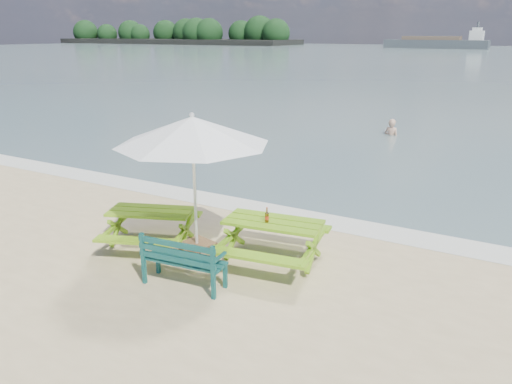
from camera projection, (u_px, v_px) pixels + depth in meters
The scene contains 10 objects.
sea at pixel (509, 59), 78.42m from camera, with size 300.00×300.00×0.00m, color slate.
foam_strip at pixel (275, 211), 11.76m from camera, with size 22.00×0.90×0.01m, color silver.
island_headland at pixel (174, 34), 174.44m from camera, with size 90.00×22.00×7.60m.
picnic_table_left at pixel (152, 229), 9.75m from camera, with size 2.13×2.23×0.76m.
picnic_table_right at pixel (273, 243), 9.04m from camera, with size 1.99×2.16×0.83m.
park_bench at pixel (184, 271), 8.28m from camera, with size 1.46×0.62×0.87m.
side_table at pixel (197, 251), 9.20m from camera, with size 0.66×0.66×0.35m.
patio_umbrella at pixel (192, 131), 8.51m from camera, with size 3.29×3.29×2.68m.
beer_bottle at pixel (267, 217), 8.81m from camera, with size 0.07×0.07×0.27m.
swimmer at pixel (391, 140), 20.59m from camera, with size 0.71×0.55×1.73m.
Camera 1 is at (5.04, -5.24, 4.05)m, focal length 35.00 mm.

